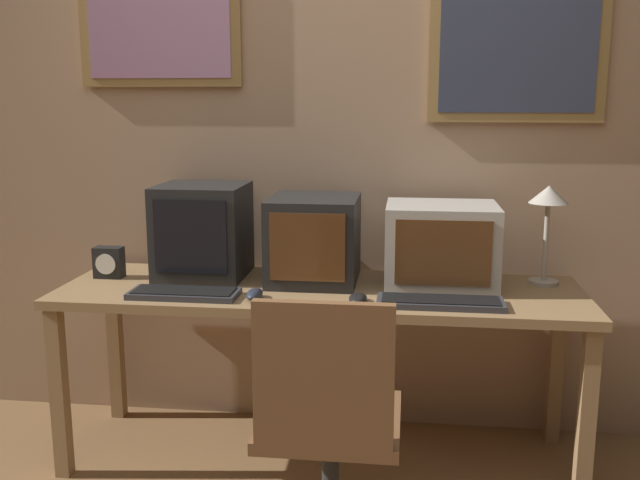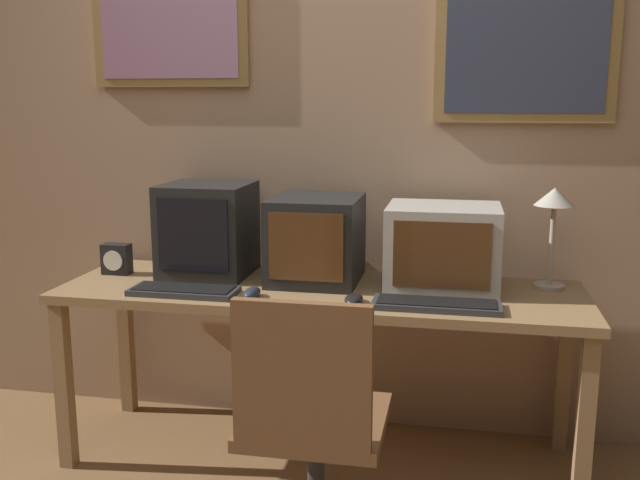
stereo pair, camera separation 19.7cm
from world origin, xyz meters
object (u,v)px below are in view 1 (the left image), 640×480
at_px(office_chair, 329,448).
at_px(mouse_near_keyboard, 254,294).
at_px(desk_clock, 109,262).
at_px(desk_lamp, 548,207).
at_px(keyboard_side, 440,302).
at_px(mouse_far_corner, 358,299).
at_px(monitor_center, 314,239).
at_px(keyboard_main, 184,293).
at_px(monitor_right, 441,245).
at_px(monitor_left, 203,231).

bearing_deg(office_chair, mouse_near_keyboard, 124.16).
bearing_deg(desk_clock, desk_lamp, 3.72).
relative_size(keyboard_side, mouse_far_corner, 3.81).
xyz_separation_m(desk_clock, office_chair, (1.00, -0.74, -0.39)).
relative_size(monitor_center, keyboard_main, 0.96).
height_order(monitor_right, office_chair, monitor_right).
distance_m(monitor_right, keyboard_main, 1.01).
relative_size(mouse_near_keyboard, desk_lamp, 0.30).
xyz_separation_m(monitor_right, keyboard_main, (-0.96, -0.29, -0.15)).
bearing_deg(mouse_near_keyboard, keyboard_side, 0.51).
xyz_separation_m(keyboard_side, desk_clock, (-1.35, 0.24, 0.05)).
height_order(monitor_center, keyboard_side, monitor_center).
distance_m(monitor_left, desk_clock, 0.41).
bearing_deg(desk_lamp, monitor_center, -176.29).
distance_m(desk_clock, desk_lamp, 1.79).
bearing_deg(keyboard_side, mouse_far_corner, -179.31).
height_order(keyboard_main, desk_lamp, desk_lamp).
xyz_separation_m(monitor_left, keyboard_main, (0.02, -0.32, -0.18)).
distance_m(monitor_left, office_chair, 1.15).
relative_size(monitor_center, mouse_far_corner, 3.31).
bearing_deg(mouse_far_corner, monitor_center, 123.65).
distance_m(keyboard_side, office_chair, 0.69).
distance_m(mouse_near_keyboard, mouse_far_corner, 0.38).
distance_m(monitor_left, desk_lamp, 1.40).
distance_m(mouse_far_corner, desk_lamp, 0.86).
height_order(monitor_right, mouse_near_keyboard, monitor_right).
distance_m(mouse_far_corner, desk_clock, 1.08).
height_order(monitor_left, keyboard_main, monitor_left).
bearing_deg(mouse_near_keyboard, mouse_far_corner, 0.38).
bearing_deg(office_chair, mouse_far_corner, 83.99).
height_order(mouse_near_keyboard, desk_clock, desk_clock).
height_order(monitor_right, keyboard_main, monitor_right).
bearing_deg(keyboard_side, monitor_center, 149.01).
height_order(keyboard_side, desk_lamp, desk_lamp).
xyz_separation_m(keyboard_side, office_chair, (-0.35, -0.50, -0.33)).
distance_m(monitor_right, desk_lamp, 0.45).
distance_m(mouse_far_corner, office_chair, 0.60).
relative_size(monitor_right, desk_clock, 3.35).
bearing_deg(office_chair, keyboard_main, 140.57).
bearing_deg(keyboard_main, desk_clock, 148.62).
xyz_separation_m(monitor_right, mouse_far_corner, (-0.31, -0.29, -0.15)).
bearing_deg(desk_clock, office_chair, -36.42).
height_order(monitor_left, desk_lamp, desk_lamp).
xyz_separation_m(monitor_left, office_chair, (0.62, -0.82, -0.51)).
bearing_deg(monitor_center, keyboard_main, -146.70).
xyz_separation_m(desk_clock, desk_lamp, (1.77, 0.12, 0.25)).
relative_size(monitor_left, mouse_near_keyboard, 3.25).
bearing_deg(monitor_right, office_chair, -114.60).
relative_size(monitor_right, office_chair, 0.48).
bearing_deg(monitor_left, desk_clock, -168.28).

